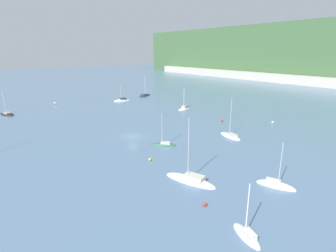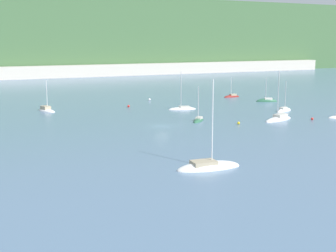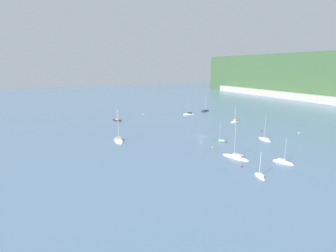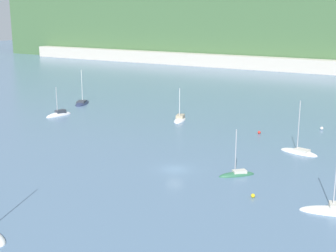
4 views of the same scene
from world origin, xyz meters
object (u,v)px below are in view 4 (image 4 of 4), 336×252
(sailboat_9, at_px, (299,152))
(sailboat_11, at_px, (237,175))
(mooring_buoy_3, at_px, (259,132))
(mooring_buoy_0, at_px, (253,196))
(sailboat_2, at_px, (180,120))
(sailboat_10, at_px, (59,115))
(sailboat_8, at_px, (82,104))
(mooring_buoy_2, at_px, (322,128))

(sailboat_9, distance_m, sailboat_11, 17.24)
(mooring_buoy_3, bearing_deg, mooring_buoy_0, -71.51)
(sailboat_2, relative_size, mooring_buoy_3, 12.93)
(sailboat_10, bearing_deg, sailboat_8, -146.67)
(sailboat_9, xyz_separation_m, sailboat_10, (-57.87, 1.16, 0.03))
(sailboat_8, bearing_deg, sailboat_2, -121.85)
(sailboat_2, height_order, mooring_buoy_2, sailboat_2)
(sailboat_9, xyz_separation_m, sailboat_11, (-4.91, -16.52, 0.01))
(sailboat_8, xyz_separation_m, sailboat_11, (58.09, -32.04, 0.03))
(sailboat_9, distance_m, sailboat_10, 57.88)
(mooring_buoy_0, bearing_deg, mooring_buoy_2, 91.02)
(sailboat_9, height_order, sailboat_10, sailboat_9)
(sailboat_10, height_order, mooring_buoy_2, sailboat_10)
(mooring_buoy_3, bearing_deg, sailboat_8, 172.99)
(sailboat_11, bearing_deg, mooring_buoy_2, -142.76)
(sailboat_11, height_order, mooring_buoy_2, sailboat_11)
(mooring_buoy_0, height_order, mooring_buoy_2, mooring_buoy_2)
(sailboat_11, relative_size, mooring_buoy_2, 11.79)
(sailboat_10, bearing_deg, sailboat_11, 85.20)
(mooring_buoy_2, bearing_deg, sailboat_2, -166.30)
(sailboat_2, height_order, sailboat_10, sailboat_2)
(sailboat_11, bearing_deg, sailboat_2, -93.30)
(sailboat_8, distance_m, sailboat_11, 66.34)
(sailboat_9, distance_m, mooring_buoy_2, 19.01)
(sailboat_11, relative_size, mooring_buoy_0, 14.05)
(sailboat_11, bearing_deg, sailboat_9, -152.16)
(sailboat_8, distance_m, mooring_buoy_2, 62.65)
(sailboat_10, bearing_deg, mooring_buoy_0, 80.62)
(sailboat_8, bearing_deg, mooring_buoy_3, -122.09)
(sailboat_2, xyz_separation_m, sailboat_10, (-27.31, -10.51, -0.03))
(sailboat_9, bearing_deg, sailboat_11, 85.51)
(mooring_buoy_2, relative_size, mooring_buoy_3, 1.07)
(sailboat_11, bearing_deg, mooring_buoy_3, -123.04)
(sailboat_8, xyz_separation_m, mooring_buoy_0, (63.31, -39.09, 0.20))
(sailboat_9, bearing_deg, sailboat_10, 10.92)
(sailboat_2, relative_size, sailboat_11, 1.03)
(sailboat_9, height_order, mooring_buoy_3, sailboat_9)
(sailboat_8, relative_size, sailboat_11, 1.28)
(sailboat_9, relative_size, sailboat_11, 1.26)
(mooring_buoy_0, bearing_deg, sailboat_11, 126.46)
(sailboat_9, relative_size, mooring_buoy_0, 17.75)
(sailboat_9, relative_size, mooring_buoy_3, 15.88)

